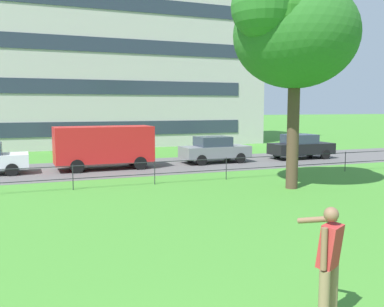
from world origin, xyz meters
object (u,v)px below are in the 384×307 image
Objects in this scene: car_black_right at (301,146)px; tree_large_lawn at (292,29)px; apartment_building_background at (68,30)px; person_thrower at (329,262)px; car_grey_center at (214,149)px; panel_van_far_left at (104,145)px.

tree_large_lawn is at bearing -128.04° from car_black_right.
apartment_building_background is at bearing 128.69° from car_black_right.
person_thrower reaches higher than car_black_right.
car_grey_center and car_black_right have the same top height.
tree_large_lawn is at bearing -54.28° from panel_van_far_left.
person_thrower is at bearing -124.47° from car_black_right.
car_grey_center is (0.55, 8.40, -5.46)m from tree_large_lawn.
car_black_right is (12.33, 0.04, -0.49)m from panel_van_far_left.
person_thrower is at bearing -88.84° from panel_van_far_left.
car_grey_center is at bearing 178.38° from car_black_right.
person_thrower is 0.36× the size of panel_van_far_left.
tree_large_lawn is 10.03m from car_grey_center.
person_thrower is (-5.53, -9.21, -5.26)m from tree_large_lawn.
panel_van_far_left reaches higher than car_grey_center.
panel_van_far_left is at bearing -89.25° from apartment_building_background.
panel_van_far_left is (-5.89, 8.19, -4.97)m from tree_large_lawn.
tree_large_lawn reaches higher than car_grey_center.
apartment_building_background is at bearing 90.75° from panel_van_far_left.
panel_van_far_left is at bearing -179.79° from car_black_right.
person_thrower is 34.23m from apartment_building_background.
tree_large_lawn is 2.01× the size of car_black_right.
person_thrower is at bearing -89.03° from apartment_building_background.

